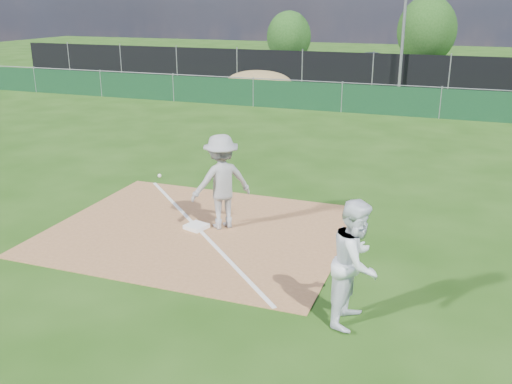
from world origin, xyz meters
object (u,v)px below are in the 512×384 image
Objects in this scene: runner at (356,262)px; tree_left at (289,37)px; play_at_first at (221,182)px; car_right at (494,72)px; car_left at (281,63)px; car_mid at (376,65)px; light_pole at (405,11)px; tree_mid at (427,31)px; first_base at (196,226)px.

tree_left is (-11.31, 33.61, 1.00)m from runner.
car_right is (5.93, 25.53, -0.41)m from play_at_first.
play_at_first is 26.13m from car_left.
car_right is (6.84, -0.74, -0.10)m from car_mid.
runner is 35.47m from tree_left.
light_pole reaches higher than tree_left.
car_left is 0.99× the size of car_right.
tree_mid is at bearing 10.40° from tree_left.
play_at_first is at bearing 57.04° from runner.
tree_left is (-1.22, 5.67, 1.26)m from car_left.
car_mid is 6.88m from car_right.
play_at_first is at bearing -173.70° from car_mid.
first_base is at bearing -149.06° from play_at_first.
car_mid is (-2.03, 4.90, -3.30)m from light_pole.
tree_left reaches higher than car_right.
car_left is at bearing 110.56° from car_right.
car_mid is 7.05m from tree_mid.
car_mid is (-0.91, 26.27, -0.31)m from play_at_first.
tree_left is at bearing 61.23° from car_mid.
tree_left is at bearing 25.08° from runner.
car_left is at bearing 104.34° from car_mid.
car_mid is at bearing -110.72° from tree_mid.
car_right is at bearing 1.15° from runner.
light_pole reaches higher than first_base.
car_left is 12.73m from car_right.
first_base is at bearing -93.43° from tree_mid.
car_mid is at bearing 103.03° from car_right.
car_mid is 1.03× the size of car_right.
car_right is at bearing 40.90° from light_pole.
light_pole is at bearing -104.31° from car_left.
car_right is at bearing -21.06° from tree_left.
car_mid is at bearing -68.29° from car_left.
car_mid is 8.57m from tree_left.
play_at_first is 31.93m from tree_left.
tree_mid is (1.50, 32.64, 1.48)m from play_at_first.
car_left reaches higher than car_right.
car_right is at bearing -91.86° from car_mid.
light_pole is 21.60m from play_at_first.
tree_left is (-7.11, 4.63, 1.26)m from car_mid.
first_base is (-1.59, -21.64, -3.94)m from light_pole.
first_base is 0.19× the size of play_at_first.
runner is (3.76, -2.43, 0.90)m from first_base.
car_left is at bearing 103.93° from first_base.
tree_mid is at bearing 87.36° from play_at_first.
play_at_first is at bearing 30.94° from first_base.
tree_left is at bearing -169.60° from tree_mid.
play_at_first is (-1.12, -21.36, -2.99)m from light_pole.
tree_left is at bearing 23.82° from car_left.
play_at_first is at bearing -75.46° from tree_left.
light_pole is 1.65× the size of tree_mid.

